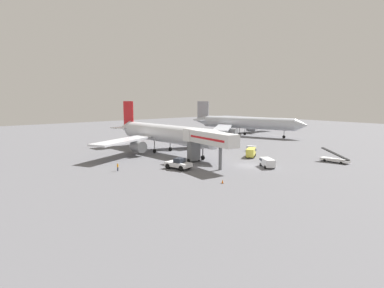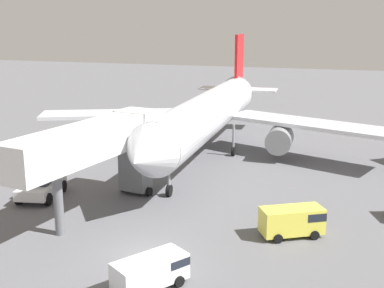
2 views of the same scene
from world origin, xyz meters
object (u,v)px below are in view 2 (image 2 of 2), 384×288
Objects in this scene: service_van_near_right at (293,220)px; airplane_at_gate at (210,113)px; pushback_tug at (41,186)px; jet_bridge at (99,144)px; service_van_mid_center at (152,270)px.

airplane_at_gate is at bearing 122.44° from service_van_near_right.
pushback_tug is at bearing -117.18° from airplane_at_gate.
airplane_at_gate is 9.28× the size of service_van_near_right.
pushback_tug is at bearing 170.44° from jet_bridge.
jet_bridge is 16.35m from service_van_near_right.
pushback_tug reaches higher than service_van_mid_center.
airplane_at_gate reaches higher than service_van_mid_center.
airplane_at_gate is 23.91m from service_van_near_right.
service_van_near_right is (15.70, 0.40, -4.54)m from jet_bridge.
airplane_at_gate is at bearing 100.95° from service_van_mid_center.
airplane_at_gate reaches higher than pushback_tug.
jet_bridge is 2.82× the size of pushback_tug.
airplane_at_gate reaches higher than jet_bridge.
jet_bridge is 13.94m from service_van_mid_center.
service_van_near_right is at bearing 1.46° from jet_bridge.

